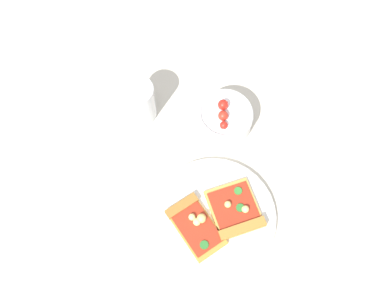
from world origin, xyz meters
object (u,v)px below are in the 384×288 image
Objects in this scene: pizza_slice_near at (194,223)px; salad_bowl at (224,118)px; pizza_slice_far at (236,213)px; soda_glass at (139,102)px; plate at (214,217)px.

pizza_slice_near is 0.25m from salad_bowl.
pizza_slice_far is 1.13× the size of salad_bowl.
pizza_slice_near is at bearing -109.04° from soda_glass.
pizza_slice_near is 0.30m from soda_glass.
soda_glass reaches higher than pizza_slice_near.
pizza_slice_far is (0.08, -0.05, -0.00)m from pizza_slice_near.
pizza_slice_near is 0.09m from pizza_slice_far.
soda_glass is (0.10, 0.28, 0.03)m from pizza_slice_near.
pizza_slice_far is 1.36× the size of soda_glass.
plate is 0.31m from soda_glass.
salad_bowl is at bearing 30.07° from pizza_slice_near.
soda_glass is at bearing 127.07° from salad_bowl.
plate is 1.90× the size of pizza_slice_near.
salad_bowl is (0.22, 0.13, 0.01)m from pizza_slice_near.
soda_glass is at bearing 86.79° from pizza_slice_far.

